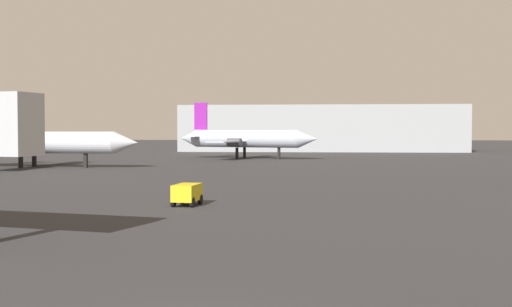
# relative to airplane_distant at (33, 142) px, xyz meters

# --- Properties ---
(airplane_distant) EXTENTS (26.64, 22.26, 9.54)m
(airplane_distant) POSITION_rel_airplane_distant_xyz_m (0.00, 0.00, 0.00)
(airplane_distant) COLOR silver
(airplane_distant) RESTS_ON ground_plane
(airplane_far_left) EXTENTS (24.20, 19.18, 9.30)m
(airplane_far_left) POSITION_rel_airplane_distant_xyz_m (23.69, 26.78, 0.18)
(airplane_far_left) COLOR #B2BCCC
(airplane_far_left) RESTS_ON ground_plane
(baggage_cart) EXTENTS (1.61, 2.53, 1.30)m
(baggage_cart) POSITION_rel_airplane_distant_xyz_m (27.09, -37.93, -2.36)
(baggage_cart) COLOR gold
(baggage_cart) RESTS_ON ground_plane
(terminal_building) EXTENTS (62.24, 22.17, 10.17)m
(terminal_building) POSITION_rel_airplane_distant_xyz_m (36.66, 69.93, 1.97)
(terminal_building) COLOR #999EA3
(terminal_building) RESTS_ON ground_plane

